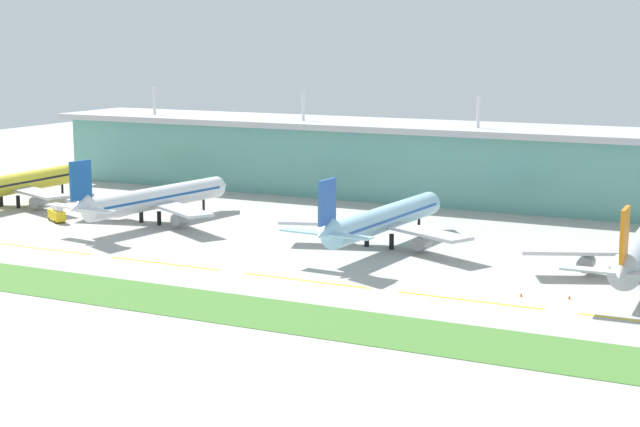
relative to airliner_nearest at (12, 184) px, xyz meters
The scene contains 13 objects.
ground_plane 124.62m from the airliner_nearest, 17.34° to the right, with size 600.00×600.00×0.00m, color #A8A59E.
terminal_building 135.89m from the airliner_nearest, 28.98° to the left, with size 288.00×34.00×31.54m.
airliner_nearest is the anchor object (origin of this frame).
airliner_near_middle 51.73m from the airliner_nearest, ahead, with size 48.31×58.52×18.90m.
airliner_center 116.82m from the airliner_nearest, ahead, with size 48.68×60.35×18.90m.
taxiway_stripe_west 63.47m from the airliner_nearest, 40.81° to the right, with size 28.00×0.70×0.04m, color yellow.
taxiway_stripe_mid_west 91.84m from the airliner_nearest, 26.77° to the right, with size 28.00×0.70×0.04m, color yellow.
taxiway_stripe_centre 123.10m from the airliner_nearest, 19.62° to the right, with size 28.00×0.70×0.04m, color yellow.
taxiway_stripe_mid_east 155.51m from the airliner_nearest, 15.40° to the right, with size 28.00×0.70×0.04m, color yellow.
grass_verge 135.95m from the airliner_nearest, 28.98° to the right, with size 300.00×18.00×0.10m, color #477A33.
fuel_truck 30.94m from the airliner_nearest, 25.59° to the right, with size 7.51×5.95×4.95m.
safety_cone_nose_front 161.41m from the airliner_nearest, 12.26° to the right, with size 0.56×0.56×0.70m, color orange.
safety_cone_right_wingtip 169.25m from the airliner_nearest, 10.88° to the right, with size 0.56×0.56×0.70m, color orange.
Camera 1 is at (85.12, -174.81, 47.64)m, focal length 55.61 mm.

